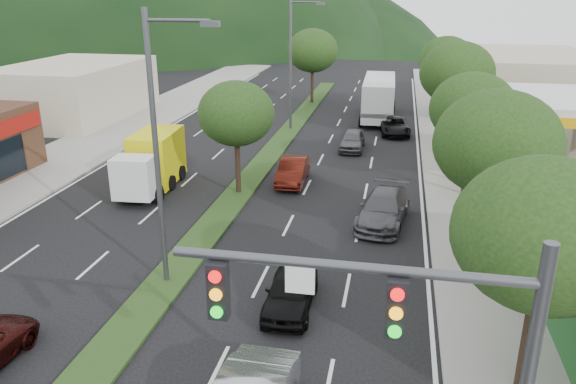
% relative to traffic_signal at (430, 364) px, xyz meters
% --- Properties ---
extents(sidewalk_right, '(5.00, 90.00, 0.15)m').
position_rel_traffic_signal_xyz_m(sidewalk_right, '(3.47, 26.54, -4.57)').
color(sidewalk_right, gray).
rests_on(sidewalk_right, ground).
extents(sidewalk_left, '(6.00, 90.00, 0.15)m').
position_rel_traffic_signal_xyz_m(sidewalk_left, '(-22.03, 26.54, -4.57)').
color(sidewalk_left, gray).
rests_on(sidewalk_left, ground).
extents(median, '(1.60, 56.00, 0.12)m').
position_rel_traffic_signal_xyz_m(median, '(-9.03, 29.54, -4.59)').
color(median, '#1E3312').
rests_on(median, ground).
extents(traffic_signal, '(6.12, 0.40, 7.00)m').
position_rel_traffic_signal_xyz_m(traffic_signal, '(0.00, 0.00, 0.00)').
color(traffic_signal, '#47494C').
rests_on(traffic_signal, ground).
extents(bldg_left_far, '(9.00, 14.00, 4.60)m').
position_rel_traffic_signal_xyz_m(bldg_left_far, '(-28.03, 35.54, -2.35)').
color(bldg_left_far, '#BFB797').
rests_on(bldg_left_far, ground).
extents(bldg_right_far, '(10.00, 16.00, 5.20)m').
position_rel_traffic_signal_xyz_m(bldg_right_far, '(10.47, 45.54, -2.05)').
color(bldg_right_far, '#BFB797').
rests_on(bldg_right_far, ground).
extents(hill_far, '(176.00, 132.00, 82.00)m').
position_rel_traffic_signal_xyz_m(hill_far, '(-89.03, 111.54, -4.65)').
color(hill_far, black).
rests_on(hill_far, ground).
extents(tree_r_a, '(4.60, 4.60, 6.63)m').
position_rel_traffic_signal_xyz_m(tree_r_a, '(2.97, 5.54, 0.17)').
color(tree_r_a, black).
rests_on(tree_r_a, sidewalk_right).
extents(tree_r_b, '(4.80, 4.80, 6.94)m').
position_rel_traffic_signal_xyz_m(tree_r_b, '(2.97, 13.54, 0.39)').
color(tree_r_b, black).
rests_on(tree_r_b, sidewalk_right).
extents(tree_r_c, '(4.40, 4.40, 6.48)m').
position_rel_traffic_signal_xyz_m(tree_r_c, '(2.97, 21.54, 0.10)').
color(tree_r_c, black).
rests_on(tree_r_c, sidewalk_right).
extents(tree_r_d, '(5.00, 5.00, 7.17)m').
position_rel_traffic_signal_xyz_m(tree_r_d, '(2.97, 31.54, 0.54)').
color(tree_r_d, black).
rests_on(tree_r_d, sidewalk_right).
extents(tree_r_e, '(4.60, 4.60, 6.71)m').
position_rel_traffic_signal_xyz_m(tree_r_e, '(2.97, 41.54, 0.25)').
color(tree_r_e, black).
rests_on(tree_r_e, sidewalk_right).
extents(tree_med_near, '(4.00, 4.00, 6.02)m').
position_rel_traffic_signal_xyz_m(tree_med_near, '(-9.03, 19.54, -0.22)').
color(tree_med_near, black).
rests_on(tree_med_near, median).
extents(tree_med_far, '(4.80, 4.80, 6.94)m').
position_rel_traffic_signal_xyz_m(tree_med_far, '(-9.03, 45.54, 0.36)').
color(tree_med_far, black).
rests_on(tree_med_far, median).
extents(streetlight_near, '(2.60, 0.25, 10.00)m').
position_rel_traffic_signal_xyz_m(streetlight_near, '(-8.82, 9.54, 0.94)').
color(streetlight_near, '#47494C').
rests_on(streetlight_near, ground).
extents(streetlight_mid, '(2.60, 0.25, 10.00)m').
position_rel_traffic_signal_xyz_m(streetlight_mid, '(-8.82, 34.54, 0.94)').
color(streetlight_mid, '#47494C').
rests_on(streetlight_mid, ground).
extents(car_queue_a, '(1.69, 4.03, 1.36)m').
position_rel_traffic_signal_xyz_m(car_queue_a, '(-4.05, 8.70, -3.96)').
color(car_queue_a, black).
rests_on(car_queue_a, ground).
extents(car_queue_b, '(2.69, 5.29, 1.47)m').
position_rel_traffic_signal_xyz_m(car_queue_b, '(-1.16, 16.97, -3.91)').
color(car_queue_b, '#434247').
rests_on(car_queue_b, ground).
extents(car_queue_c, '(1.61, 4.29, 1.40)m').
position_rel_traffic_signal_xyz_m(car_queue_c, '(-6.47, 21.97, -3.95)').
color(car_queue_c, '#53160D').
rests_on(car_queue_c, ground).
extents(car_queue_d, '(2.66, 4.79, 1.27)m').
position_rel_traffic_signal_xyz_m(car_queue_d, '(-0.96, 34.70, -4.01)').
color(car_queue_d, black).
rests_on(car_queue_d, ground).
extents(car_queue_e, '(1.61, 3.99, 1.36)m').
position_rel_traffic_signal_xyz_m(car_queue_e, '(-3.75, 29.70, -3.97)').
color(car_queue_e, '#4C4C51').
rests_on(car_queue_e, ground).
extents(box_truck, '(2.74, 6.26, 3.02)m').
position_rel_traffic_signal_xyz_m(box_truck, '(-13.95, 19.60, -3.22)').
color(box_truck, silver).
rests_on(box_truck, ground).
extents(motorhome, '(2.99, 9.04, 3.45)m').
position_rel_traffic_signal_xyz_m(motorhome, '(-2.42, 39.76, -2.81)').
color(motorhome, silver).
rests_on(motorhome, ground).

